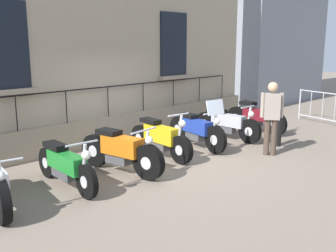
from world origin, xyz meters
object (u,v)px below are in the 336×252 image
object	(u,v)px
motorcycle_orange	(121,152)
motorcycle_silver	(227,124)
pedestrian_standing	(272,114)
bollard	(278,130)
crowd_barrier	(329,107)
motorcycle_maroon	(256,118)
motorcycle_green	(66,166)
motorcycle_yellow	(160,139)
motorcycle_blue	(197,130)

from	to	relation	value
motorcycle_orange	motorcycle_silver	xyz separation A→B (m)	(-0.18, 3.92, -0.02)
motorcycle_silver	pedestrian_standing	size ratio (longest dim) A/B	1.25
pedestrian_standing	bollard	bearing A→B (deg)	108.41
motorcycle_orange	crowd_barrier	bearing A→B (deg)	82.53
motorcycle_orange	motorcycle_maroon	xyz separation A→B (m)	(-0.08, 5.24, -0.01)
motorcycle_green	motorcycle_yellow	xyz separation A→B (m)	(-0.17, 2.62, 0.02)
motorcycle_green	motorcycle_orange	size ratio (longest dim) A/B	0.96
motorcycle_blue	crowd_barrier	world-z (taller)	motorcycle_blue
motorcycle_green	pedestrian_standing	distance (m)	4.86
crowd_barrier	pedestrian_standing	distance (m)	4.59
motorcycle_silver	pedestrian_standing	xyz separation A→B (m)	(1.70, -0.61, 0.57)
crowd_barrier	motorcycle_green	bearing A→B (deg)	-96.93
crowd_barrier	motorcycle_silver	bearing A→B (deg)	-107.03
motorcycle_yellow	motorcycle_green	bearing A→B (deg)	-86.26
motorcycle_green	motorcycle_orange	distance (m)	1.24
bollard	pedestrian_standing	size ratio (longest dim) A/B	0.48
motorcycle_blue	motorcycle_yellow	bearing A→B (deg)	-93.15
motorcycle_orange	motorcycle_yellow	xyz separation A→B (m)	(-0.25, 1.38, -0.02)
motorcycle_green	motorcycle_maroon	size ratio (longest dim) A/B	1.00
motorcycle_orange	motorcycle_maroon	world-z (taller)	motorcycle_maroon
motorcycle_orange	crowd_barrier	xyz separation A→B (m)	(1.03, 7.85, 0.12)
motorcycle_blue	crowd_barrier	size ratio (longest dim) A/B	0.93
motorcycle_green	crowd_barrier	world-z (taller)	crowd_barrier
crowd_barrier	pedestrian_standing	size ratio (longest dim) A/B	1.32
motorcycle_orange	pedestrian_standing	bearing A→B (deg)	65.25
motorcycle_blue	pedestrian_standing	size ratio (longest dim) A/B	1.24
motorcycle_silver	bollard	bearing A→B (deg)	12.03
motorcycle_green	motorcycle_maroon	distance (m)	6.48
motorcycle_silver	crowd_barrier	size ratio (longest dim) A/B	0.94
motorcycle_orange	motorcycle_yellow	bearing A→B (deg)	100.19
motorcycle_orange	crowd_barrier	size ratio (longest dim) A/B	0.94
motorcycle_silver	crowd_barrier	world-z (taller)	crowd_barrier
motorcycle_green	motorcycle_yellow	bearing A→B (deg)	93.74
motorcycle_maroon	pedestrian_standing	distance (m)	2.57
motorcycle_blue	motorcycle_maroon	xyz separation A→B (m)	(0.10, 2.61, -0.02)
bollard	motorcycle_silver	bearing A→B (deg)	-167.97
motorcycle_silver	bollard	xyz separation A→B (m)	(1.40, 0.30, -0.01)
motorcycle_yellow	crowd_barrier	size ratio (longest dim) A/B	0.92
motorcycle_green	motorcycle_silver	world-z (taller)	motorcycle_silver
motorcycle_green	motorcycle_orange	xyz separation A→B (m)	(0.08, 1.24, 0.04)
motorcycle_yellow	motorcycle_blue	bearing A→B (deg)	86.85
motorcycle_green	pedestrian_standing	xyz separation A→B (m)	(1.60, 4.55, 0.58)
motorcycle_green	motorcycle_yellow	world-z (taller)	motorcycle_yellow
motorcycle_green	motorcycle_blue	size ratio (longest dim) A/B	0.97
motorcycle_yellow	motorcycle_orange	bearing A→B (deg)	-79.81
motorcycle_green	motorcycle_yellow	size ratio (longest dim) A/B	0.98
motorcycle_maroon	crowd_barrier	xyz separation A→B (m)	(1.10, 2.61, 0.13)
bollard	pedestrian_standing	distance (m)	1.12
motorcycle_blue	pedestrian_standing	world-z (taller)	pedestrian_standing
motorcycle_yellow	crowd_barrier	xyz separation A→B (m)	(1.28, 6.47, 0.13)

